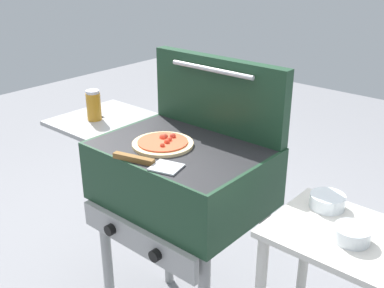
% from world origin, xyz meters
% --- Properties ---
extents(grill, '(0.96, 0.53, 0.90)m').
position_xyz_m(grill, '(-0.01, -0.00, 0.76)').
color(grill, '#193823').
rests_on(grill, ground_plane).
extents(grill_lid_open, '(0.63, 0.08, 0.30)m').
position_xyz_m(grill_lid_open, '(0.00, 0.21, 1.05)').
color(grill_lid_open, '#193823').
rests_on(grill_lid_open, grill).
extents(pizza_pepperoni, '(0.23, 0.23, 0.04)m').
position_xyz_m(pizza_pepperoni, '(-0.05, -0.05, 0.91)').
color(pizza_pepperoni, beige).
rests_on(pizza_pepperoni, grill).
extents(sauce_jar, '(0.06, 0.06, 0.13)m').
position_xyz_m(sauce_jar, '(-0.48, -0.04, 0.96)').
color(sauce_jar, '#B77A1E').
rests_on(sauce_jar, grill).
extents(spatula, '(0.27, 0.12, 0.02)m').
position_xyz_m(spatula, '(0.02, -0.20, 0.91)').
color(spatula, '#B7BABF').
rests_on(spatula, grill).
extents(topping_bowl_near, '(0.11, 0.11, 0.04)m').
position_xyz_m(topping_bowl_near, '(0.69, -0.03, 0.82)').
color(topping_bowl_near, silver).
rests_on(topping_bowl_near, prep_table).
extents(topping_bowl_far, '(0.11, 0.11, 0.04)m').
position_xyz_m(topping_bowl_far, '(0.55, 0.10, 0.82)').
color(topping_bowl_far, silver).
rests_on(topping_bowl_far, prep_table).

